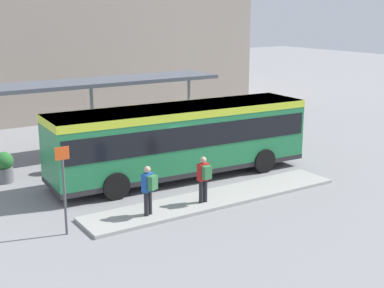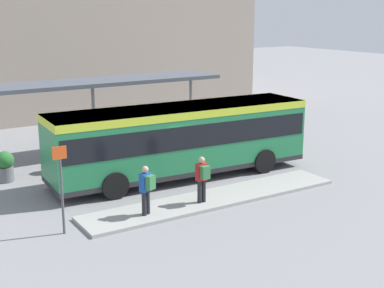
{
  "view_description": "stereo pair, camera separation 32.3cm",
  "coord_description": "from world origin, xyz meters",
  "px_view_note": "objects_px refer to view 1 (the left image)",
  "views": [
    {
      "loc": [
        -11.1,
        -18.15,
        6.75
      ],
      "look_at": [
        0.54,
        0.0,
        1.33
      ],
      "focal_mm": 50.0,
      "sensor_mm": 36.0,
      "label": 1
    },
    {
      "loc": [
        -10.82,
        -18.32,
        6.75
      ],
      "look_at": [
        0.54,
        0.0,
        1.33
      ],
      "focal_mm": 50.0,
      "sensor_mm": 36.0,
      "label": 2
    }
  ],
  "objects_px": {
    "bicycle_white": "(282,129)",
    "bicycle_red": "(273,127)",
    "city_bus": "(181,136)",
    "bicycle_black": "(287,130)",
    "bicycle_orange": "(263,125)",
    "platform_sign": "(64,186)",
    "pedestrian_companion": "(149,187)",
    "potted_planter_near_shelter": "(60,157)",
    "pedestrian_waiting": "(204,177)",
    "potted_planter_far_side": "(4,166)"
  },
  "relations": [
    {
      "from": "bicycle_red",
      "to": "potted_planter_near_shelter",
      "type": "xyz_separation_m",
      "value": [
        -12.74,
        -0.92,
        0.34
      ]
    },
    {
      "from": "bicycle_white",
      "to": "potted_planter_near_shelter",
      "type": "xyz_separation_m",
      "value": [
        -12.85,
        -0.25,
        0.34
      ]
    },
    {
      "from": "bicycle_orange",
      "to": "bicycle_black",
      "type": "bearing_deg",
      "value": -4.4
    },
    {
      "from": "potted_planter_far_side",
      "to": "platform_sign",
      "type": "bearing_deg",
      "value": -87.35
    },
    {
      "from": "city_bus",
      "to": "bicycle_orange",
      "type": "bearing_deg",
      "value": 32.89
    },
    {
      "from": "pedestrian_waiting",
      "to": "pedestrian_companion",
      "type": "distance_m",
      "value": 2.2
    },
    {
      "from": "pedestrian_companion",
      "to": "bicycle_orange",
      "type": "height_order",
      "value": "pedestrian_companion"
    },
    {
      "from": "pedestrian_companion",
      "to": "pedestrian_waiting",
      "type": "bearing_deg",
      "value": -113.44
    },
    {
      "from": "bicycle_red",
      "to": "city_bus",
      "type": "bearing_deg",
      "value": -65.05
    },
    {
      "from": "potted_planter_near_shelter",
      "to": "potted_planter_far_side",
      "type": "height_order",
      "value": "potted_planter_near_shelter"
    },
    {
      "from": "bicycle_orange",
      "to": "potted_planter_near_shelter",
      "type": "xyz_separation_m",
      "value": [
        -12.56,
        -1.59,
        0.33
      ]
    },
    {
      "from": "city_bus",
      "to": "pedestrian_waiting",
      "type": "distance_m",
      "value": 3.57
    },
    {
      "from": "bicycle_black",
      "to": "bicycle_orange",
      "type": "distance_m",
      "value": 2.02
    },
    {
      "from": "potted_planter_near_shelter",
      "to": "platform_sign",
      "type": "xyz_separation_m",
      "value": [
        -2.05,
        -6.44,
        0.88
      ]
    },
    {
      "from": "bicycle_black",
      "to": "platform_sign",
      "type": "height_order",
      "value": "platform_sign"
    },
    {
      "from": "bicycle_red",
      "to": "platform_sign",
      "type": "bearing_deg",
      "value": -64.63
    },
    {
      "from": "bicycle_orange",
      "to": "platform_sign",
      "type": "height_order",
      "value": "platform_sign"
    },
    {
      "from": "pedestrian_waiting",
      "to": "platform_sign",
      "type": "height_order",
      "value": "platform_sign"
    },
    {
      "from": "pedestrian_waiting",
      "to": "bicycle_orange",
      "type": "height_order",
      "value": "pedestrian_waiting"
    },
    {
      "from": "bicycle_red",
      "to": "pedestrian_companion",
      "type": "bearing_deg",
      "value": -58.8
    },
    {
      "from": "pedestrian_waiting",
      "to": "potted_planter_far_side",
      "type": "relative_size",
      "value": 1.32
    },
    {
      "from": "bicycle_orange",
      "to": "platform_sign",
      "type": "relative_size",
      "value": 0.57
    },
    {
      "from": "pedestrian_waiting",
      "to": "pedestrian_companion",
      "type": "relative_size",
      "value": 0.99
    },
    {
      "from": "pedestrian_waiting",
      "to": "potted_planter_near_shelter",
      "type": "bearing_deg",
      "value": 20.08
    },
    {
      "from": "city_bus",
      "to": "platform_sign",
      "type": "distance_m",
      "value": 6.82
    },
    {
      "from": "city_bus",
      "to": "potted_planter_far_side",
      "type": "height_order",
      "value": "city_bus"
    },
    {
      "from": "city_bus",
      "to": "platform_sign",
      "type": "bearing_deg",
      "value": -150.05
    },
    {
      "from": "bicycle_black",
      "to": "bicycle_white",
      "type": "bearing_deg",
      "value": 158.43
    },
    {
      "from": "bicycle_orange",
      "to": "bicycle_red",
      "type": "bearing_deg",
      "value": 10.38
    },
    {
      "from": "city_bus",
      "to": "bicycle_orange",
      "type": "height_order",
      "value": "city_bus"
    },
    {
      "from": "potted_planter_near_shelter",
      "to": "potted_planter_far_side",
      "type": "relative_size",
      "value": 1.01
    },
    {
      "from": "bicycle_white",
      "to": "platform_sign",
      "type": "distance_m",
      "value": 16.38
    },
    {
      "from": "pedestrian_waiting",
      "to": "pedestrian_companion",
      "type": "xyz_separation_m",
      "value": [
        -2.2,
        -0.01,
        0.01
      ]
    },
    {
      "from": "city_bus",
      "to": "bicycle_red",
      "type": "distance_m",
      "value": 9.81
    },
    {
      "from": "pedestrian_waiting",
      "to": "pedestrian_companion",
      "type": "height_order",
      "value": "pedestrian_companion"
    },
    {
      "from": "bicycle_red",
      "to": "platform_sign",
      "type": "xyz_separation_m",
      "value": [
        -14.8,
        -7.36,
        1.22
      ]
    },
    {
      "from": "city_bus",
      "to": "bicycle_red",
      "type": "bearing_deg",
      "value": 28.92
    },
    {
      "from": "city_bus",
      "to": "pedestrian_companion",
      "type": "relative_size",
      "value": 6.53
    },
    {
      "from": "city_bus",
      "to": "bicycle_white",
      "type": "relative_size",
      "value": 7.16
    },
    {
      "from": "pedestrian_waiting",
      "to": "bicycle_white",
      "type": "xyz_separation_m",
      "value": [
        9.94,
        6.92,
        -0.74
      ]
    },
    {
      "from": "pedestrian_companion",
      "to": "bicycle_red",
      "type": "xyz_separation_m",
      "value": [
        12.02,
        7.6,
        -0.75
      ]
    },
    {
      "from": "pedestrian_waiting",
      "to": "bicycle_black",
      "type": "distance_m",
      "value": 11.52
    },
    {
      "from": "potted_planter_near_shelter",
      "to": "bicycle_white",
      "type": "bearing_deg",
      "value": 1.11
    },
    {
      "from": "bicycle_white",
      "to": "platform_sign",
      "type": "height_order",
      "value": "platform_sign"
    },
    {
      "from": "city_bus",
      "to": "bicycle_red",
      "type": "xyz_separation_m",
      "value": [
        8.73,
        4.26,
        -1.4
      ]
    },
    {
      "from": "platform_sign",
      "to": "bicycle_red",
      "type": "bearing_deg",
      "value": 26.46
    },
    {
      "from": "bicycle_red",
      "to": "potted_planter_near_shelter",
      "type": "distance_m",
      "value": 12.78
    },
    {
      "from": "bicycle_white",
      "to": "bicycle_red",
      "type": "xyz_separation_m",
      "value": [
        -0.11,
        0.67,
        0.01
      ]
    },
    {
      "from": "platform_sign",
      "to": "pedestrian_waiting",
      "type": "bearing_deg",
      "value": -2.6
    },
    {
      "from": "pedestrian_companion",
      "to": "bicycle_black",
      "type": "height_order",
      "value": "pedestrian_companion"
    }
  ]
}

